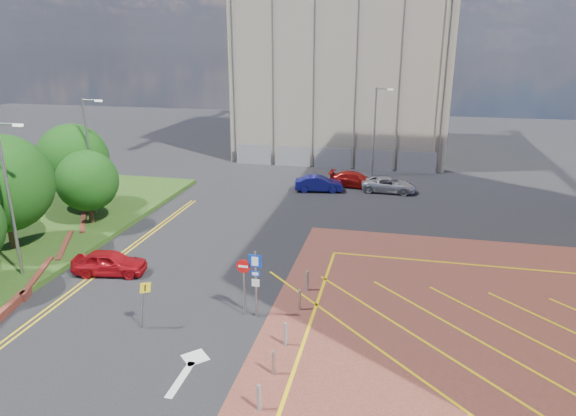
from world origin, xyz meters
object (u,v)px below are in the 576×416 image
(tree_b, at_px, (2,184))
(lamp_left_near, at_px, (10,195))
(lamp_back, at_px, (375,129))
(sign_cluster, at_px, (251,277))
(car_red_back, at_px, (355,180))
(car_silver_back, at_px, (389,185))
(car_red_left, at_px, (110,262))
(lamp_left_far, at_px, (90,152))
(tree_c, at_px, (87,181))
(tree_d, at_px, (73,159))
(warning_sign, at_px, (144,299))
(car_blue_back, at_px, (319,184))

(tree_b, xyz_separation_m, lamp_left_near, (3.08, -3.00, 0.42))
(lamp_left_near, bearing_deg, lamp_back, 57.60)
(sign_cluster, xyz_separation_m, car_red_back, (2.51, 22.73, -1.31))
(lamp_back, relative_size, car_silver_back, 1.81)
(car_red_left, distance_m, car_red_back, 23.00)
(lamp_left_far, height_order, car_red_back, lamp_left_far)
(car_red_back, distance_m, car_silver_back, 3.02)
(tree_c, bearing_deg, lamp_left_near, -82.31)
(tree_d, distance_m, warning_sign, 19.03)
(tree_b, bearing_deg, car_silver_back, 40.01)
(car_red_left, relative_size, car_blue_back, 0.98)
(lamp_back, xyz_separation_m, car_red_back, (-1.27, -4.28, -3.72))
(tree_c, distance_m, car_blue_back, 18.07)
(warning_sign, bearing_deg, car_red_back, 74.85)
(lamp_left_near, bearing_deg, sign_cluster, -4.56)
(tree_b, bearing_deg, lamp_left_near, -44.25)
(lamp_left_near, bearing_deg, tree_b, 135.75)
(tree_c, relative_size, lamp_left_near, 0.61)
(tree_c, relative_size, car_silver_back, 1.11)
(lamp_left_far, distance_m, lamp_back, 24.46)
(lamp_left_far, distance_m, warning_sign, 17.07)
(lamp_back, relative_size, car_blue_back, 2.03)
(tree_c, distance_m, tree_d, 4.30)
(sign_cluster, bearing_deg, lamp_left_near, 175.44)
(tree_b, xyz_separation_m, car_silver_back, (21.18, 17.78, -3.62))
(tree_c, distance_m, sign_cluster, 16.53)
(car_silver_back, bearing_deg, warning_sign, 160.66)
(lamp_left_near, height_order, car_blue_back, lamp_left_near)
(sign_cluster, distance_m, car_red_back, 22.91)
(lamp_left_near, relative_size, lamp_back, 1.00)
(lamp_left_near, xyz_separation_m, car_red_left, (4.04, 1.62, -4.00))
(tree_b, bearing_deg, lamp_left_far, 81.23)
(lamp_back, xyz_separation_m, car_blue_back, (-4.08, -6.27, -3.71))
(tree_d, bearing_deg, car_red_back, 29.04)
(tree_c, xyz_separation_m, tree_d, (-3.00, 3.00, 0.68))
(lamp_back, bearing_deg, lamp_left_far, -139.14)
(tree_b, height_order, tree_d, tree_b)
(tree_b, relative_size, car_silver_back, 1.53)
(tree_b, height_order, lamp_left_near, lamp_left_near)
(car_red_left, bearing_deg, warning_sign, -145.50)
(car_red_left, height_order, car_blue_back, car_red_left)
(lamp_back, bearing_deg, sign_cluster, -97.97)
(warning_sign, bearing_deg, car_red_left, 133.85)
(car_red_back, bearing_deg, lamp_left_near, 151.79)
(car_silver_back, bearing_deg, tree_d, 116.36)
(car_blue_back, distance_m, car_red_back, 3.44)
(lamp_left_near, xyz_separation_m, lamp_left_far, (-2.00, 10.00, 0.00))
(lamp_left_far, bearing_deg, tree_d, 154.32)
(sign_cluster, bearing_deg, tree_b, 165.74)
(lamp_left_far, relative_size, car_red_left, 2.06)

